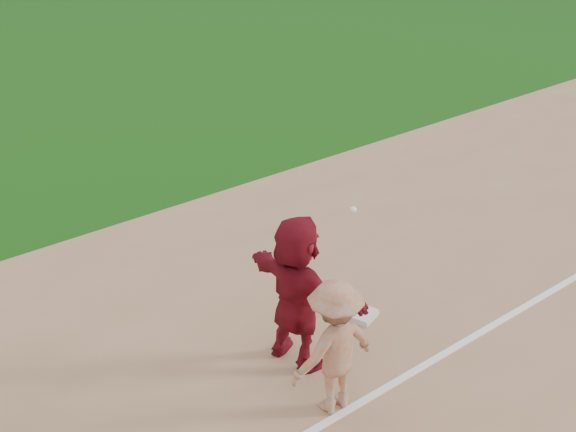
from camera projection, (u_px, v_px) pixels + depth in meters
ground at (359, 347)px, 9.36m from camera, size 160.00×160.00×0.00m
foul_line at (404, 377)px, 8.79m from camera, size 60.00×0.10×0.01m
first_base at (361, 314)px, 9.89m from camera, size 0.47×0.47×0.08m
base_runner at (297, 292)px, 8.65m from camera, size 0.81×1.92×2.01m
first_base_play at (334, 347)px, 7.98m from camera, size 1.11×0.68×2.30m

